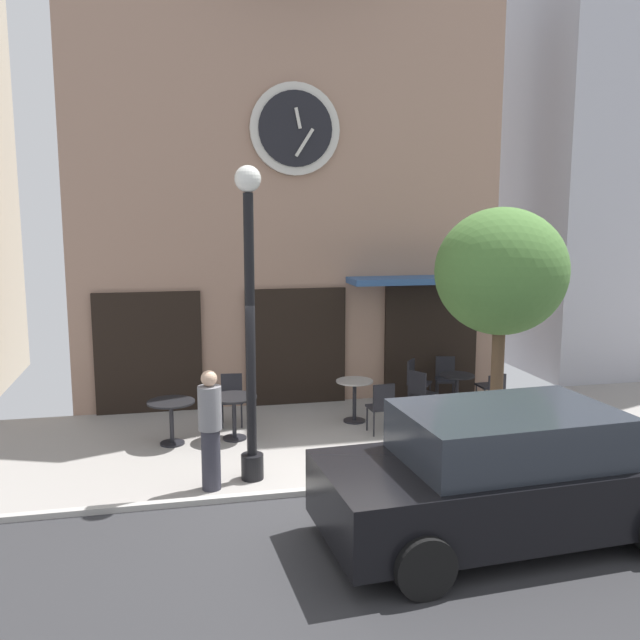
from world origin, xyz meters
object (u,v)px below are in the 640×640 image
cafe_table_rightmost (355,393)px  cafe_chair_by_entrance (382,404)px  cafe_table_center (171,412)px  cafe_chair_facing_street (493,381)px  cafe_chair_outer (421,391)px  parked_car_black (506,475)px  street_tree (501,273)px  cafe_table_near_curb (457,387)px  street_lamp (250,325)px  cafe_chair_near_lamp (415,379)px  pedestrian_grey (210,428)px  cafe_table_leftmost (234,407)px  cafe_chair_curbside (232,395)px  cafe_chair_corner (493,394)px  cafe_chair_near_tree (445,376)px

cafe_table_rightmost → cafe_chair_by_entrance: size_ratio=0.85×
cafe_table_center → cafe_chair_facing_street: (6.09, 0.82, -0.01)m
cafe_chair_outer → parked_car_black: parked_car_black is taller
street_tree → cafe_table_near_curb: 3.15m
cafe_table_rightmost → street_lamp: bearing=-132.8°
cafe_chair_facing_street → cafe_chair_near_lamp: (-1.39, 0.52, 0.00)m
cafe_chair_by_entrance → cafe_chair_outer: 1.21m
cafe_table_near_curb → cafe_chair_facing_street: size_ratio=0.82×
street_tree → cafe_table_center: bearing=164.5°
cafe_table_center → pedestrian_grey: pedestrian_grey is taller
cafe_table_leftmost → cafe_chair_by_entrance: bearing=-6.6°
cafe_chair_facing_street → cafe_chair_curbside: (-5.03, 0.07, 0.00)m
cafe_chair_by_entrance → cafe_chair_facing_street: size_ratio=1.00×
cafe_chair_corner → cafe_chair_by_entrance: same height
cafe_chair_outer → cafe_chair_facing_street: bearing=12.2°
street_tree → cafe_chair_near_tree: 3.70m
street_lamp → cafe_table_near_curb: street_lamp is taller
cafe_chair_near_lamp → parked_car_black: size_ratio=0.20×
cafe_chair_corner → cafe_table_rightmost: bearing=166.7°
cafe_table_center → cafe_chair_corner: cafe_chair_corner is taller
cafe_chair_near_lamp → parked_car_black: parked_car_black is taller
street_tree → cafe_chair_curbside: (-3.97, 2.29, -2.32)m
cafe_table_rightmost → parked_car_black: parked_car_black is taller
cafe_table_leftmost → cafe_chair_corner: size_ratio=0.86×
cafe_chair_outer → cafe_table_leftmost: bearing=-172.9°
cafe_table_center → cafe_chair_by_entrance: 3.52m
cafe_table_leftmost → cafe_chair_corner: 4.65m
cafe_table_rightmost → pedestrian_grey: bearing=-136.9°
cafe_chair_by_entrance → cafe_chair_near_lamp: 1.99m
street_tree → cafe_chair_near_tree: bearing=82.9°
street_lamp → pedestrian_grey: (-0.59, -0.25, -1.36)m
pedestrian_grey → parked_car_black: 3.90m
cafe_table_center → cafe_table_leftmost: size_ratio=1.00×
street_tree → cafe_table_leftmost: (-4.01, 1.44, -2.30)m
street_tree → pedestrian_grey: (-4.51, -0.60, -1.98)m
street_tree → cafe_chair_curbside: bearing=150.0°
cafe_table_leftmost → cafe_chair_near_lamp: cafe_chair_near_lamp is taller
cafe_table_leftmost → cafe_chair_outer: (3.46, 0.43, -0.02)m
cafe_chair_corner → parked_car_black: (-1.91, -4.13, 0.23)m
pedestrian_grey → parked_car_black: (3.24, -2.16, -0.10)m
cafe_chair_near_tree → cafe_chair_facing_street: bearing=-42.9°
cafe_table_rightmost → cafe_chair_corner: 2.50m
cafe_table_center → cafe_chair_near_tree: (5.39, 1.47, -0.01)m
cafe_chair_outer → cafe_chair_by_entrance: bearing=-143.7°
cafe_chair_corner → cafe_chair_near_lamp: same height
cafe_table_near_curb → parked_car_black: 5.08m
street_lamp → cafe_table_leftmost: size_ratio=5.69×
cafe_table_rightmost → cafe_chair_outer: bearing=-3.7°
pedestrian_grey → cafe_chair_by_entrance: bearing=30.4°
cafe_chair_near_lamp → cafe_chair_near_tree: 0.70m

